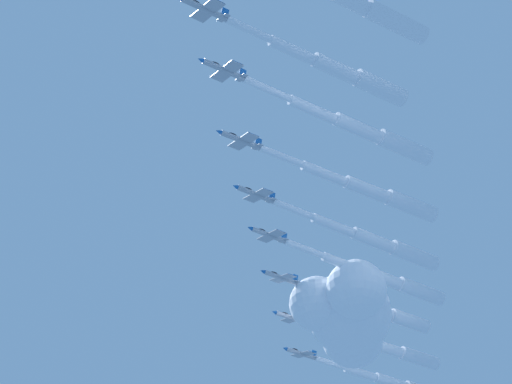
{
  "coord_description": "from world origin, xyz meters",
  "views": [
    {
      "loc": [
        174.11,
        -27.89,
        53.96
      ],
      "look_at": [
        0.0,
        0.0,
        195.54
      ],
      "focal_mm": 75.82,
      "sensor_mm": 36.0,
      "label": 1
    }
  ],
  "objects_px": {
    "jet_port_mid": "(369,190)",
    "jet_trail_starboard": "(393,383)",
    "jet_port_inner": "(337,69)",
    "jet_port_outer": "(383,278)",
    "jet_starboard_inner": "(361,129)",
    "jet_trail_port": "(387,348)",
    "jet_starboard_mid": "(375,241)",
    "jet_starboard_outer": "(377,310)"
  },
  "relations": [
    {
      "from": "jet_starboard_outer",
      "to": "jet_trail_starboard",
      "type": "bearing_deg",
      "value": 159.32
    },
    {
      "from": "jet_starboard_inner",
      "to": "jet_port_mid",
      "type": "height_order",
      "value": "jet_starboard_inner"
    },
    {
      "from": "jet_starboard_inner",
      "to": "jet_starboard_mid",
      "type": "relative_size",
      "value": 1.0
    },
    {
      "from": "jet_starboard_mid",
      "to": "jet_trail_port",
      "type": "xyz_separation_m",
      "value": [
        -47.68,
        15.18,
        1.87
      ]
    },
    {
      "from": "jet_port_inner",
      "to": "jet_port_mid",
      "type": "height_order",
      "value": "jet_port_mid"
    },
    {
      "from": "jet_starboard_inner",
      "to": "jet_trail_port",
      "type": "height_order",
      "value": "jet_starboard_inner"
    },
    {
      "from": "jet_port_inner",
      "to": "jet_port_mid",
      "type": "relative_size",
      "value": 0.91
    },
    {
      "from": "jet_starboard_outer",
      "to": "jet_trail_port",
      "type": "distance_m",
      "value": 18.02
    },
    {
      "from": "jet_starboard_mid",
      "to": "jet_port_mid",
      "type": "bearing_deg",
      "value": -17.97
    },
    {
      "from": "jet_starboard_inner",
      "to": "jet_port_mid",
      "type": "distance_m",
      "value": 16.82
    },
    {
      "from": "jet_port_inner",
      "to": "jet_trail_port",
      "type": "xyz_separation_m",
      "value": [
        -98.3,
        35.02,
        1.86
      ]
    },
    {
      "from": "jet_port_inner",
      "to": "jet_trail_port",
      "type": "height_order",
      "value": "jet_trail_port"
    },
    {
      "from": "jet_starboard_inner",
      "to": "jet_starboard_outer",
      "type": "relative_size",
      "value": 1.1
    },
    {
      "from": "jet_starboard_inner",
      "to": "jet_port_outer",
      "type": "xyz_separation_m",
      "value": [
        -49.57,
        17.31,
        -0.34
      ]
    },
    {
      "from": "jet_port_outer",
      "to": "jet_trail_port",
      "type": "bearing_deg",
      "value": 163.98
    },
    {
      "from": "jet_port_mid",
      "to": "jet_trail_starboard",
      "type": "xyz_separation_m",
      "value": [
        -81.69,
        26.59,
        1.57
      ]
    },
    {
      "from": "jet_port_inner",
      "to": "jet_starboard_mid",
      "type": "bearing_deg",
      "value": 158.6
    },
    {
      "from": "jet_port_mid",
      "to": "jet_port_outer",
      "type": "bearing_deg",
      "value": 160.71
    },
    {
      "from": "jet_trail_port",
      "to": "jet_trail_starboard",
      "type": "xyz_separation_m",
      "value": [
        -16.89,
        5.86,
        -0.25
      ]
    },
    {
      "from": "jet_starboard_outer",
      "to": "jet_starboard_mid",
      "type": "bearing_deg",
      "value": -15.1
    },
    {
      "from": "jet_trail_starboard",
      "to": "jet_starboard_inner",
      "type": "bearing_deg",
      "value": -18.22
    },
    {
      "from": "jet_starboard_mid",
      "to": "jet_trail_starboard",
      "type": "relative_size",
      "value": 1.04
    },
    {
      "from": "jet_port_mid",
      "to": "jet_trail_port",
      "type": "relative_size",
      "value": 1.05
    },
    {
      "from": "jet_starboard_mid",
      "to": "jet_port_outer",
      "type": "relative_size",
      "value": 0.98
    },
    {
      "from": "jet_port_inner",
      "to": "jet_trail_starboard",
      "type": "xyz_separation_m",
      "value": [
        -115.2,
        40.88,
        1.61
      ]
    },
    {
      "from": "jet_port_outer",
      "to": "jet_starboard_outer",
      "type": "bearing_deg",
      "value": 171.73
    },
    {
      "from": "jet_port_outer",
      "to": "jet_starboard_inner",
      "type": "bearing_deg",
      "value": -19.25
    },
    {
      "from": "jet_trail_port",
      "to": "jet_port_inner",
      "type": "bearing_deg",
      "value": -19.61
    },
    {
      "from": "jet_starboard_inner",
      "to": "jet_trail_port",
      "type": "distance_m",
      "value": 84.7
    },
    {
      "from": "jet_starboard_mid",
      "to": "jet_trail_starboard",
      "type": "bearing_deg",
      "value": 161.95
    },
    {
      "from": "jet_starboard_outer",
      "to": "jet_trail_port",
      "type": "relative_size",
      "value": 0.96
    },
    {
      "from": "jet_port_mid",
      "to": "jet_starboard_outer",
      "type": "xyz_separation_m",
      "value": [
        -48.13,
        13.92,
        2.19
      ]
    },
    {
      "from": "jet_starboard_outer",
      "to": "jet_trail_starboard",
      "type": "relative_size",
      "value": 0.95
    },
    {
      "from": "jet_port_inner",
      "to": "jet_port_outer",
      "type": "distance_m",
      "value": 72.25
    },
    {
      "from": "jet_port_inner",
      "to": "jet_starboard_inner",
      "type": "xyz_separation_m",
      "value": [
        -17.77,
        8.81,
        2.36
      ]
    },
    {
      "from": "jet_starboard_inner",
      "to": "jet_trail_starboard",
      "type": "bearing_deg",
      "value": 161.78
    },
    {
      "from": "jet_starboard_inner",
      "to": "jet_starboard_mid",
      "type": "xyz_separation_m",
      "value": [
        -32.86,
        11.02,
        -2.37
      ]
    },
    {
      "from": "jet_starboard_inner",
      "to": "jet_starboard_mid",
      "type": "bearing_deg",
      "value": 161.45
    },
    {
      "from": "jet_trail_port",
      "to": "jet_trail_starboard",
      "type": "height_order",
      "value": "jet_trail_port"
    },
    {
      "from": "jet_starboard_inner",
      "to": "jet_port_inner",
      "type": "bearing_deg",
      "value": -26.38
    },
    {
      "from": "jet_port_outer",
      "to": "jet_port_mid",
      "type": "bearing_deg",
      "value": -19.29
    },
    {
      "from": "jet_starboard_inner",
      "to": "jet_trail_starboard",
      "type": "xyz_separation_m",
      "value": [
        -97.43,
        32.06,
        -0.75
      ]
    }
  ]
}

